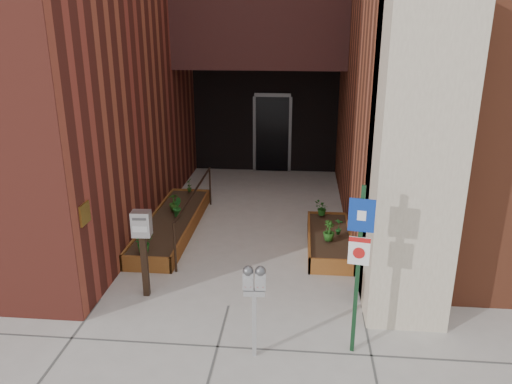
# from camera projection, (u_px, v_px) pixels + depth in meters

# --- Properties ---
(ground) EXTENTS (80.00, 80.00, 0.00)m
(ground) POSITION_uv_depth(u_px,v_px,m) (228.00, 306.00, 7.51)
(ground) COLOR #9E9991
(ground) RESTS_ON ground
(planter_left) EXTENTS (0.90, 3.60, 0.30)m
(planter_left) POSITION_uv_depth(u_px,v_px,m) (172.00, 225.00, 10.15)
(planter_left) COLOR brown
(planter_left) RESTS_ON ground
(planter_right) EXTENTS (0.80, 2.20, 0.30)m
(planter_right) POSITION_uv_depth(u_px,v_px,m) (329.00, 241.00, 9.40)
(planter_right) COLOR brown
(planter_right) RESTS_ON ground
(handrail) EXTENTS (0.04, 3.34, 0.90)m
(handrail) POSITION_uv_depth(u_px,v_px,m) (195.00, 198.00, 9.86)
(handrail) COLOR black
(handrail) RESTS_ON ground
(parking_meter) EXTENTS (0.29, 0.14, 1.27)m
(parking_meter) POSITION_uv_depth(u_px,v_px,m) (254.00, 287.00, 6.10)
(parking_meter) COLOR #AFAFB2
(parking_meter) RESTS_ON ground
(sign_post) EXTENTS (0.31, 0.10, 2.26)m
(sign_post) POSITION_uv_depth(u_px,v_px,m) (359.00, 254.00, 6.04)
(sign_post) COLOR #13341B
(sign_post) RESTS_ON ground
(payment_dropbox) EXTENTS (0.29, 0.23, 1.40)m
(payment_dropbox) POSITION_uv_depth(u_px,v_px,m) (142.00, 236.00, 7.49)
(payment_dropbox) COLOR black
(payment_dropbox) RESTS_ON ground
(shrub_left_a) EXTENTS (0.45, 0.45, 0.36)m
(shrub_left_a) POSITION_uv_depth(u_px,v_px,m) (144.00, 242.00, 8.54)
(shrub_left_a) COLOR #1D5F1B
(shrub_left_a) RESTS_ON planter_left
(shrub_left_b) EXTENTS (0.26, 0.26, 0.38)m
(shrub_left_b) POSITION_uv_depth(u_px,v_px,m) (177.00, 207.00, 10.10)
(shrub_left_b) COLOR #19581C
(shrub_left_b) RESTS_ON planter_left
(shrub_left_c) EXTENTS (0.28, 0.28, 0.37)m
(shrub_left_c) POSITION_uv_depth(u_px,v_px,m) (174.00, 202.00, 10.40)
(shrub_left_c) COLOR #295C1A
(shrub_left_c) RESTS_ON planter_left
(shrub_left_d) EXTENTS (0.19, 0.19, 0.33)m
(shrub_left_d) POSITION_uv_depth(u_px,v_px,m) (189.00, 185.00, 11.55)
(shrub_left_d) COLOR #215017
(shrub_left_d) RESTS_ON planter_left
(shrub_right_a) EXTENTS (0.30, 0.30, 0.37)m
(shrub_right_a) POSITION_uv_depth(u_px,v_px,m) (329.00, 231.00, 8.98)
(shrub_right_a) COLOR #205317
(shrub_right_a) RESTS_ON planter_right
(shrub_right_b) EXTENTS (0.22, 0.22, 0.32)m
(shrub_right_b) POSITION_uv_depth(u_px,v_px,m) (339.00, 226.00, 9.24)
(shrub_right_b) COLOR #17531C
(shrub_right_b) RESTS_ON planter_right
(shrub_right_c) EXTENTS (0.38, 0.38, 0.30)m
(shrub_right_c) POSITION_uv_depth(u_px,v_px,m) (322.00, 208.00, 10.16)
(shrub_right_c) COLOR #1C5C1A
(shrub_right_c) RESTS_ON planter_right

